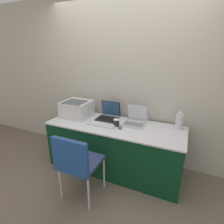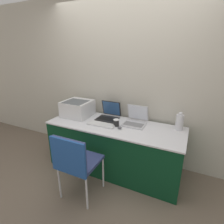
# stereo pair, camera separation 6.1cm
# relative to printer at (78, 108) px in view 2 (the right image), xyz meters

# --- Properties ---
(ground_plane) EXTENTS (14.00, 14.00, 0.00)m
(ground_plane) POSITION_rel_printer_xyz_m (0.72, -0.44, -0.88)
(ground_plane) COLOR #6B5B4C
(wall_back) EXTENTS (8.00, 0.05, 2.60)m
(wall_back) POSITION_rel_printer_xyz_m (0.72, 0.35, 0.42)
(wall_back) COLOR #B7B2A3
(wall_back) RESTS_ON ground_plane
(table) EXTENTS (2.00, 0.73, 0.74)m
(table) POSITION_rel_printer_xyz_m (0.72, -0.09, -0.51)
(table) COLOR #0C381E
(table) RESTS_ON ground_plane
(printer) EXTENTS (0.44, 0.42, 0.25)m
(printer) POSITION_rel_printer_xyz_m (0.00, 0.00, 0.00)
(printer) COLOR silver
(printer) RESTS_ON table
(laptop_left) EXTENTS (0.32, 0.32, 0.27)m
(laptop_left) POSITION_rel_printer_xyz_m (0.52, 0.11, -0.08)
(laptop_left) COLOR black
(laptop_left) RESTS_ON table
(laptop_right) EXTENTS (0.32, 0.35, 0.27)m
(laptop_right) POSITION_rel_printer_xyz_m (0.98, 0.08, -0.08)
(laptop_right) COLOR #B7B7BC
(laptop_right) RESTS_ON table
(external_keyboard) EXTENTS (0.42, 0.15, 0.02)m
(external_keyboard) POSITION_rel_printer_xyz_m (0.54, -0.18, -0.13)
(external_keyboard) COLOR silver
(external_keyboard) RESTS_ON table
(coffee_cup) EXTENTS (0.08, 0.08, 0.10)m
(coffee_cup) POSITION_rel_printer_xyz_m (0.75, -0.12, -0.09)
(coffee_cup) COLOR black
(coffee_cup) RESTS_ON table
(mouse) EXTENTS (0.06, 0.05, 0.04)m
(mouse) POSITION_rel_printer_xyz_m (0.84, -0.19, -0.12)
(mouse) COLOR #4C4C51
(mouse) RESTS_ON table
(metal_pitcher) EXTENTS (0.10, 0.10, 0.26)m
(metal_pitcher) POSITION_rel_printer_xyz_m (1.59, 0.14, -0.02)
(metal_pitcher) COLOR silver
(metal_pitcher) RESTS_ON table
(chair) EXTENTS (0.46, 0.46, 0.88)m
(chair) POSITION_rel_printer_xyz_m (0.56, -0.85, -0.31)
(chair) COLOR navy
(chair) RESTS_ON ground_plane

